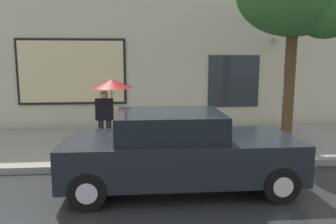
{
  "coord_description": "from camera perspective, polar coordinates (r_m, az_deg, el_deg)",
  "views": [
    {
      "loc": [
        0.03,
        -6.12,
        2.48
      ],
      "look_at": [
        0.7,
        1.8,
        1.2
      ],
      "focal_mm": 35.52,
      "sensor_mm": 36.0,
      "label": 1
    }
  ],
  "objects": [
    {
      "name": "parked_car",
      "position": [
        6.4,
        1.81,
        -6.71
      ],
      "size": [
        4.39,
        1.89,
        1.49
      ],
      "color": "black",
      "rests_on": "ground"
    },
    {
      "name": "building_facade",
      "position": [
        11.66,
        -5.2,
        14.02
      ],
      "size": [
        20.0,
        0.67,
        7.0
      ],
      "color": "beige",
      "rests_on": "ground"
    },
    {
      "name": "ground_plane",
      "position": [
        6.6,
        -4.83,
        -12.94
      ],
      "size": [
        60.0,
        60.0,
        0.0
      ],
      "primitive_type": "plane",
      "color": "black"
    },
    {
      "name": "pedestrian_with_umbrella",
      "position": [
        8.62,
        -9.97,
        3.34
      ],
      "size": [
        1.08,
        1.08,
        1.81
      ],
      "color": "black",
      "rests_on": "sidewalk"
    },
    {
      "name": "sidewalk",
      "position": [
        9.43,
        -4.86,
        -5.66
      ],
      "size": [
        20.0,
        4.0,
        0.15
      ],
      "primitive_type": "cube",
      "color": "gray",
      "rests_on": "ground"
    },
    {
      "name": "fire_hydrant",
      "position": [
        8.17,
        10.06,
        -4.92
      ],
      "size": [
        0.3,
        0.44,
        0.75
      ],
      "color": "yellow",
      "rests_on": "sidewalk"
    }
  ]
}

